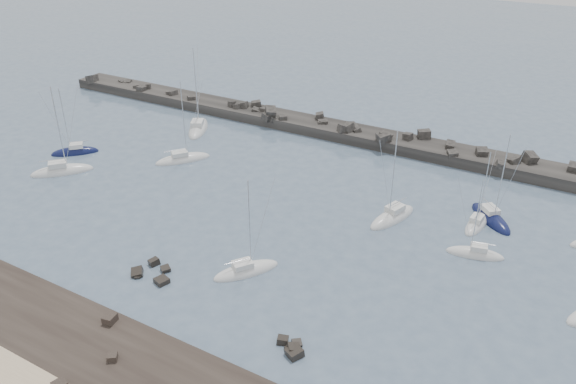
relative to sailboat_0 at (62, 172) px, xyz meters
The scene contains 14 objects.
ground 34.10m from the sailboat_0, ahead, with size 400.00×400.00×0.00m, color slate.
rock_shelf 42.50m from the sailboat_0, 37.19° to the right, with size 140.00×12.00×1.84m.
rock_cluster_near 32.16m from the sailboat_0, 23.48° to the right, with size 5.14×4.17×1.51m.
rock_cluster_far 51.12m from the sailboat_0, 17.44° to the right, with size 3.42×2.97×1.40m.
breakwater 43.21m from the sailboat_0, 52.49° to the left, with size 115.00×7.36×5.22m.
sailboat_0 is the anchor object (origin of this frame).
sailboat_1 25.32m from the sailboat_0, 74.03° to the left, with size 7.29×10.16×15.63m.
sailboat_2 7.23m from the sailboat_0, 123.54° to the left, with size 6.89×6.86×11.97m.
sailboat_3 18.12m from the sailboat_0, 43.98° to the left, with size 7.41×8.65×13.83m.
sailboat_4 49.80m from the sailboat_0, 13.92° to the left, with size 4.97×8.77×13.43m.
sailboat_5 39.03m from the sailboat_0, 10.75° to the right, with size 6.36×7.74×12.24m.
sailboat_6 62.16m from the sailboat_0, 16.99° to the left, with size 7.53×7.76×13.10m.
sailboat_7 60.34m from the sailboat_0, ahead, with size 6.90×3.51×10.63m.
sailboat_8 60.34m from the sailboat_0, 15.21° to the left, with size 2.65×6.91×10.85m.
Camera 1 is at (34.02, -45.56, 37.21)m, focal length 35.00 mm.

